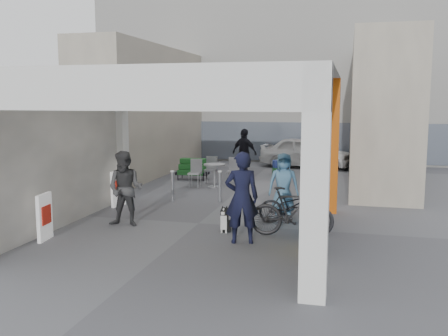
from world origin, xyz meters
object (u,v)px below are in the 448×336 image
(border_collie, at_px, (225,221))
(man_with_dog, at_px, (242,198))
(produce_stand, at_px, (192,171))
(man_crates, at_px, (245,153))
(bicycle_rear, at_px, (292,212))
(bicycle_front, at_px, (293,204))
(white_van, at_px, (306,152))
(man_back_turned, at_px, (126,189))
(man_elderly, at_px, (283,184))
(cafe_set, at_px, (213,176))

(border_collie, height_order, man_with_dog, man_with_dog)
(produce_stand, distance_m, border_collie, 7.43)
(man_crates, height_order, bicycle_rear, man_crates)
(bicycle_front, relative_size, white_van, 0.43)
(bicycle_rear, bearing_deg, man_back_turned, 85.71)
(bicycle_rear, height_order, white_van, white_van)
(border_collie, xyz_separation_m, bicycle_front, (1.39, 1.26, 0.20))
(border_collie, distance_m, man_crates, 8.00)
(man_elderly, distance_m, man_crates, 6.20)
(produce_stand, xyz_separation_m, bicycle_front, (4.34, -5.56, 0.14))
(produce_stand, bearing_deg, bicycle_front, -27.74)
(cafe_set, xyz_separation_m, border_collie, (1.87, -5.83, -0.09))
(man_back_turned, bearing_deg, bicycle_rear, -2.50)
(cafe_set, relative_size, bicycle_front, 0.93)
(produce_stand, height_order, man_crates, man_crates)
(cafe_set, xyz_separation_m, produce_stand, (-1.08, 0.99, -0.03))
(border_collie, relative_size, man_crates, 0.33)
(man_crates, relative_size, bicycle_front, 1.11)
(man_crates, relative_size, white_van, 0.47)
(cafe_set, xyz_separation_m, bicycle_rear, (3.37, -5.83, 0.21))
(bicycle_front, distance_m, white_van, 9.94)
(border_collie, bearing_deg, man_crates, 88.26)
(man_back_turned, bearing_deg, white_van, 70.72)
(cafe_set, distance_m, man_with_dog, 7.04)
(produce_stand, distance_m, man_elderly, 6.21)
(cafe_set, bearing_deg, produce_stand, 137.33)
(border_collie, bearing_deg, produce_stand, 103.00)
(man_back_turned, relative_size, bicycle_front, 1.06)
(man_crates, relative_size, bicycle_rear, 1.02)
(man_elderly, xyz_separation_m, bicycle_front, (0.35, -0.83, -0.36))
(border_collie, relative_size, man_elderly, 0.38)
(border_collie, height_order, bicycle_rear, bicycle_rear)
(produce_stand, relative_size, man_crates, 0.63)
(border_collie, xyz_separation_m, bicycle_rear, (1.50, -0.00, 0.30))
(cafe_set, height_order, bicycle_front, cafe_set)
(cafe_set, bearing_deg, bicycle_rear, -59.98)
(produce_stand, relative_size, man_back_turned, 0.66)
(cafe_set, xyz_separation_m, man_back_turned, (-0.52, -5.88, 0.55))
(man_with_dog, relative_size, bicycle_rear, 1.06)
(bicycle_front, bearing_deg, cafe_set, 16.57)
(border_collie, distance_m, man_elderly, 2.40)
(cafe_set, xyz_separation_m, bicycle_front, (3.26, -4.57, 0.11))
(produce_stand, height_order, white_van, white_van)
(border_collie, xyz_separation_m, man_back_turned, (-2.39, -0.05, 0.65))
(produce_stand, xyz_separation_m, border_collie, (2.95, -6.82, -0.06))
(man_back_turned, bearing_deg, man_elderly, 28.74)
(border_collie, relative_size, man_back_turned, 0.34)
(cafe_set, height_order, white_van, white_van)
(man_crates, xyz_separation_m, bicycle_rear, (2.69, -7.88, -0.38))
(bicycle_front, height_order, white_van, white_van)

